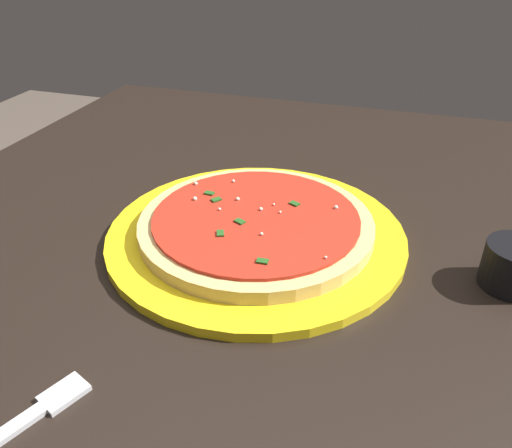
# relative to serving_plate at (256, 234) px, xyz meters

# --- Properties ---
(restaurant_table) EXTENTS (1.03, 0.92, 0.75)m
(restaurant_table) POSITION_rel_serving_plate_xyz_m (-0.01, -0.03, -0.14)
(restaurant_table) COLOR black
(restaurant_table) RESTS_ON ground_plane
(serving_plate) EXTENTS (0.35, 0.35, 0.01)m
(serving_plate) POSITION_rel_serving_plate_xyz_m (0.00, 0.00, 0.00)
(serving_plate) COLOR yellow
(serving_plate) RESTS_ON restaurant_table
(pizza) EXTENTS (0.28, 0.28, 0.02)m
(pizza) POSITION_rel_serving_plate_xyz_m (-0.00, -0.00, 0.02)
(pizza) COLOR #DBB26B
(pizza) RESTS_ON serving_plate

